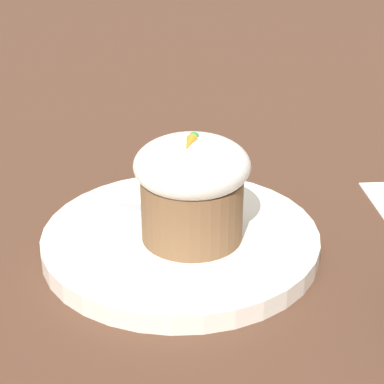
% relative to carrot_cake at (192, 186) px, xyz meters
% --- Properties ---
extents(ground_plane, '(4.00, 4.00, 0.00)m').
position_rel_carrot_cake_xyz_m(ground_plane, '(-0.01, -0.01, -0.06)').
color(ground_plane, '#513323').
extents(dessert_plate, '(0.21, 0.21, 0.02)m').
position_rel_carrot_cake_xyz_m(dessert_plate, '(-0.01, -0.01, -0.05)').
color(dessert_plate, white).
rests_on(dessert_plate, ground_plane).
extents(carrot_cake, '(0.08, 0.08, 0.08)m').
position_rel_carrot_cake_xyz_m(carrot_cake, '(0.00, 0.00, 0.00)').
color(carrot_cake, brown).
rests_on(carrot_cake, dessert_plate).
extents(spoon, '(0.05, 0.12, 0.01)m').
position_rel_carrot_cake_xyz_m(spoon, '(-0.02, -0.02, -0.04)').
color(spoon, '#B7B7BC').
rests_on(spoon, dessert_plate).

